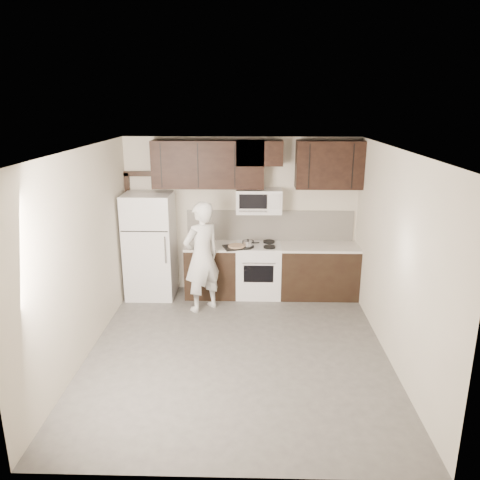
{
  "coord_description": "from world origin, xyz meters",
  "views": [
    {
      "loc": [
        0.19,
        -5.68,
        3.25
      ],
      "look_at": [
        0.01,
        0.9,
        1.31
      ],
      "focal_mm": 35.0,
      "sensor_mm": 36.0,
      "label": 1
    }
  ],
  "objects_px": {
    "person": "(202,257)",
    "microwave": "(259,201)",
    "stove": "(258,270)",
    "refrigerator": "(150,246)"
  },
  "relations": [
    {
      "from": "refrigerator",
      "to": "person",
      "type": "relative_size",
      "value": 1.0
    },
    {
      "from": "stove",
      "to": "refrigerator",
      "type": "height_order",
      "value": "refrigerator"
    },
    {
      "from": "microwave",
      "to": "person",
      "type": "distance_m",
      "value": 1.39
    },
    {
      "from": "stove",
      "to": "microwave",
      "type": "relative_size",
      "value": 1.24
    },
    {
      "from": "stove",
      "to": "microwave",
      "type": "bearing_deg",
      "value": 90.1
    },
    {
      "from": "microwave",
      "to": "person",
      "type": "height_order",
      "value": "microwave"
    },
    {
      "from": "person",
      "to": "microwave",
      "type": "bearing_deg",
      "value": 179.04
    },
    {
      "from": "refrigerator",
      "to": "person",
      "type": "distance_m",
      "value": 1.1
    },
    {
      "from": "microwave",
      "to": "refrigerator",
      "type": "bearing_deg",
      "value": -174.85
    },
    {
      "from": "stove",
      "to": "microwave",
      "type": "height_order",
      "value": "microwave"
    }
  ]
}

